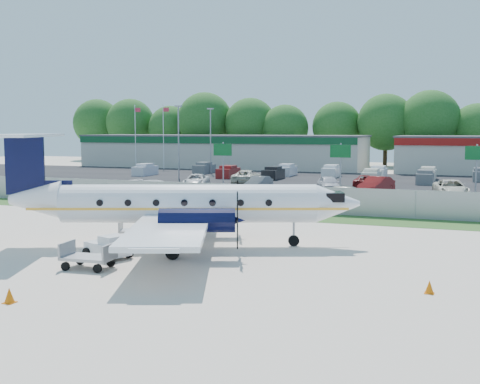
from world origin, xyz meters
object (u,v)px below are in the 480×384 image
(pushback_tug, at_px, (109,247))
(baggage_cart_far, at_px, (136,230))
(baggage_cart_near, at_px, (88,257))
(aircraft, at_px, (181,203))

(pushback_tug, bearing_deg, baggage_cart_far, 106.21)
(pushback_tug, relative_size, baggage_cart_near, 1.04)
(baggage_cart_near, height_order, baggage_cart_far, baggage_cart_near)
(pushback_tug, height_order, baggage_cart_far, pushback_tug)
(aircraft, relative_size, baggage_cart_far, 8.98)
(baggage_cart_far, bearing_deg, aircraft, -19.90)
(aircraft, xyz_separation_m, baggage_cart_far, (-3.46, 1.25, -1.84))
(aircraft, bearing_deg, baggage_cart_far, 160.10)
(baggage_cart_near, bearing_deg, aircraft, 75.29)
(aircraft, height_order, pushback_tug, aircraft)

